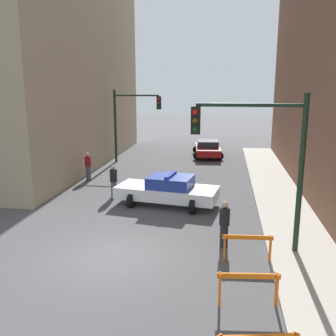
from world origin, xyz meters
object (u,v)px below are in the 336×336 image
(pedestrian_corner, at_px, (88,166))
(barrier_back, at_px, (247,244))
(traffic_light_far, at_px, (130,115))
(traffic_light_near, at_px, (265,149))
(parked_car_near, at_px, (208,148))
(pedestrian_sidewalk, at_px, (224,224))
(barrier_mid, at_px, (248,284))
(pedestrian_crossing, at_px, (114,181))
(police_car, at_px, (168,190))

(pedestrian_corner, height_order, barrier_back, pedestrian_corner)
(traffic_light_far, bearing_deg, traffic_light_near, -59.97)
(traffic_light_near, xyz_separation_m, barrier_back, (-0.45, -0.82, -2.91))
(pedestrian_corner, bearing_deg, traffic_light_near, -39.68)
(traffic_light_far, distance_m, pedestrian_corner, 6.13)
(pedestrian_corner, bearing_deg, parked_car_near, 54.65)
(pedestrian_sidewalk, relative_size, barrier_mid, 1.04)
(traffic_light_far, xyz_separation_m, parked_car_near, (5.42, 2.96, -2.72))
(pedestrian_corner, distance_m, pedestrian_sidewalk, 11.51)
(parked_car_near, height_order, pedestrian_crossing, pedestrian_crossing)
(traffic_light_near, distance_m, parked_car_near, 17.29)
(pedestrian_corner, height_order, pedestrian_sidewalk, same)
(traffic_light_near, xyz_separation_m, pedestrian_corner, (-9.22, 8.43, -2.67))
(parked_car_near, relative_size, pedestrian_corner, 2.69)
(pedestrian_corner, xyz_separation_m, barrier_back, (8.77, -9.26, -0.24))
(pedestrian_sidewalk, bearing_deg, barrier_back, 144.04)
(traffic_light_near, distance_m, police_car, 6.56)
(traffic_light_far, distance_m, parked_car_near, 6.75)
(traffic_light_near, bearing_deg, parked_car_near, 98.80)
(traffic_light_near, xyz_separation_m, traffic_light_far, (-8.03, 13.89, -0.13))
(police_car, relative_size, pedestrian_corner, 2.97)
(traffic_light_near, bearing_deg, pedestrian_corner, 137.54)
(barrier_mid, height_order, barrier_back, same)
(pedestrian_sidewalk, bearing_deg, traffic_light_near, -171.20)
(pedestrian_corner, relative_size, barrier_back, 1.04)
(police_car, height_order, parked_car_near, police_car)
(parked_car_near, distance_m, pedestrian_sidewalk, 16.73)
(parked_car_near, bearing_deg, traffic_light_far, -157.27)
(traffic_light_far, bearing_deg, barrier_back, -62.75)
(parked_car_near, bearing_deg, pedestrian_corner, -134.04)
(police_car, relative_size, pedestrian_crossing, 2.97)
(pedestrian_crossing, bearing_deg, barrier_mid, 177.43)
(pedestrian_sidewalk, distance_m, barrier_mid, 3.56)
(traffic_light_far, height_order, pedestrian_sidewalk, traffic_light_far)
(police_car, distance_m, pedestrian_crossing, 2.98)
(traffic_light_far, xyz_separation_m, pedestrian_crossing, (1.32, -8.57, -2.54))
(police_car, height_order, barrier_mid, police_car)
(traffic_light_near, height_order, barrier_mid, traffic_light_near)
(pedestrian_crossing, relative_size, barrier_back, 1.04)
(traffic_light_near, distance_m, barrier_back, 3.06)
(pedestrian_sidewalk, bearing_deg, police_car, -40.67)
(traffic_light_far, bearing_deg, pedestrian_sidewalk, -63.48)
(pedestrian_corner, bearing_deg, pedestrian_crossing, -48.40)
(barrier_back, bearing_deg, police_car, 122.45)
(pedestrian_sidewalk, xyz_separation_m, barrier_mid, (0.64, -3.50, -0.24))
(parked_car_near, xyz_separation_m, pedestrian_corner, (-6.61, -8.42, 0.19))
(pedestrian_sidewalk, bearing_deg, barrier_mid, 118.16)
(police_car, distance_m, pedestrian_sidewalk, 5.08)
(police_car, relative_size, barrier_mid, 3.09)
(police_car, bearing_deg, pedestrian_sidewalk, -139.97)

